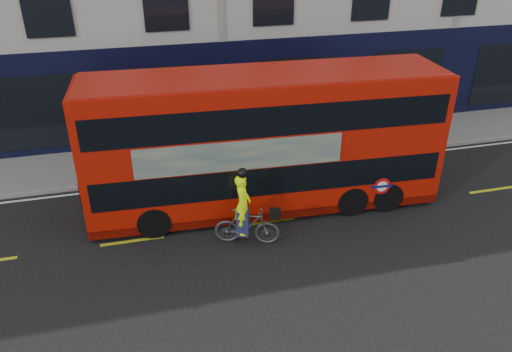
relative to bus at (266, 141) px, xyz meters
name	(u,v)px	position (x,y,z in m)	size (l,w,h in m)	color
ground	(281,251)	(-0.25, -2.52, -2.22)	(120.00, 120.00, 0.00)	black
pavement	(233,152)	(-0.25, 3.98, -2.16)	(60.00, 3.00, 0.12)	slate
kerb	(241,169)	(-0.25, 2.48, -2.16)	(60.00, 0.12, 0.13)	gray
road_edge_line	(243,174)	(-0.25, 2.18, -2.22)	(58.00, 0.10, 0.01)	silver
lane_dashes	(266,222)	(-0.25, -1.02, -2.22)	(58.00, 0.12, 0.01)	gold
bus	(266,141)	(0.00, 0.00, 0.00)	(10.86, 2.97, 4.33)	#B41307
cyclist	(246,219)	(-1.10, -1.91, -1.42)	(1.93, 1.09, 2.40)	#47494C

